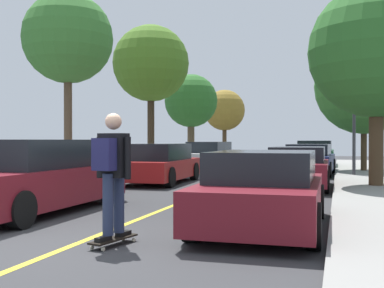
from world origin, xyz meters
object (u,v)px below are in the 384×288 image
(street_tree_left_far, at_px, (191,101))
(parked_car_left_nearest, at_px, (36,176))
(parked_car_right_near, at_px, (298,168))
(street_tree_right_nearest, at_px, (376,51))
(parked_car_right_farthest, at_px, (315,154))
(street_tree_right_near, at_px, (364,86))
(skateboard, at_px, (114,239))
(street_tree_left_farthest, at_px, (224,110))
(streetlamp, at_px, (354,98))
(skateboarder, at_px, (112,167))
(street_tree_left_near, at_px, (151,64))
(street_tree_left_nearest, at_px, (68,39))
(parked_car_right_far, at_px, (309,160))
(parked_car_left_near, at_px, (158,164))
(parked_car_right_nearest, at_px, (264,191))
(parked_car_left_far, at_px, (210,157))

(street_tree_left_far, bearing_deg, parked_car_left_nearest, -82.91)
(parked_car_right_near, relative_size, street_tree_right_nearest, 0.71)
(parked_car_right_farthest, height_order, street_tree_right_near, street_tree_right_near)
(skateboard, bearing_deg, street_tree_left_farthest, 100.11)
(streetlamp, xyz_separation_m, skateboard, (-3.56, -13.34, -2.99))
(skateboard, relative_size, skateboarder, 0.50)
(skateboard, bearing_deg, parked_car_right_farthest, 84.89)
(parked_car_right_farthest, relative_size, street_tree_left_near, 0.67)
(skateboarder, bearing_deg, street_tree_left_nearest, 125.25)
(street_tree_left_far, height_order, street_tree_right_nearest, street_tree_right_nearest)
(street_tree_left_near, distance_m, street_tree_right_near, 9.49)
(parked_car_right_farthest, height_order, street_tree_left_nearest, street_tree_left_nearest)
(street_tree_right_near, height_order, skateboard, street_tree_right_near)
(parked_car_left_nearest, relative_size, street_tree_left_farthest, 0.93)
(parked_car_left_nearest, xyz_separation_m, parked_car_right_far, (4.72, 12.39, -0.10))
(parked_car_right_far, height_order, skateboard, parked_car_right_far)
(street_tree_left_near, height_order, street_tree_right_nearest, street_tree_left_near)
(parked_car_left_near, distance_m, parked_car_right_near, 4.73)
(parked_car_right_nearest, distance_m, street_tree_left_far, 20.01)
(parked_car_right_nearest, xyz_separation_m, streetlamp, (1.75, 11.44, 2.44))
(skateboarder, bearing_deg, street_tree_left_far, 104.13)
(parked_car_right_farthest, relative_size, streetlamp, 0.86)
(parked_car_right_farthest, bearing_deg, skateboarder, -95.13)
(street_tree_right_nearest, bearing_deg, streetlamp, 96.52)
(parked_car_right_far, distance_m, street_tree_left_far, 9.46)
(street_tree_left_near, relative_size, street_tree_right_near, 1.12)
(parked_car_right_farthest, relative_size, street_tree_right_nearest, 0.73)
(street_tree_left_far, relative_size, streetlamp, 1.01)
(street_tree_right_nearest, bearing_deg, parked_car_left_far, 134.19)
(parked_car_right_nearest, height_order, street_tree_left_near, street_tree_left_near)
(parked_car_right_nearest, relative_size, parked_car_right_farthest, 0.95)
(parked_car_left_near, xyz_separation_m, parked_car_right_far, (4.72, 5.47, -0.03))
(parked_car_right_nearest, bearing_deg, skateboarder, -133.21)
(street_tree_left_near, bearing_deg, street_tree_left_farthest, 90.00)
(parked_car_right_nearest, height_order, street_tree_left_far, street_tree_left_far)
(parked_car_left_near, relative_size, street_tree_left_near, 0.68)
(parked_car_left_nearest, height_order, parked_car_left_far, parked_car_left_nearest)
(street_tree_left_far, bearing_deg, parked_car_right_near, -58.62)
(street_tree_left_farthest, height_order, skateboarder, street_tree_left_farthest)
(parked_car_left_nearest, distance_m, parked_car_right_near, 8.12)
(parked_car_right_nearest, bearing_deg, streetlamp, 81.30)
(parked_car_left_nearest, relative_size, parked_car_left_near, 1.06)
(street_tree_left_near, bearing_deg, parked_car_right_nearest, -60.54)
(parked_car_left_near, distance_m, skateboard, 9.77)
(parked_car_right_nearest, distance_m, parked_car_right_far, 12.87)
(parked_car_right_near, height_order, street_tree_left_near, street_tree_left_near)
(street_tree_left_far, relative_size, street_tree_right_near, 0.87)
(street_tree_left_nearest, relative_size, street_tree_right_nearest, 1.00)
(streetlamp, bearing_deg, parked_car_left_near, -148.07)
(parked_car_left_nearest, xyz_separation_m, parked_car_left_far, (0.00, 13.81, -0.06))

